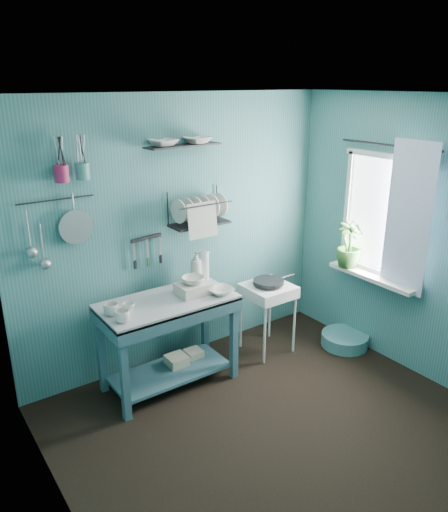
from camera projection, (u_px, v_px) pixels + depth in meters
floor at (281, 432)px, 3.89m from camera, size 3.20×3.20×0.00m
ceiling at (297, 96)px, 3.05m from camera, size 3.20×3.20×0.00m
wall_back at (179, 233)px, 4.63m from camera, size 3.20×0.00×3.20m
wall_left at (59, 351)px, 2.60m from camera, size 0.00×3.00×3.00m
wall_right at (426, 243)px, 4.34m from camera, size 0.00×3.00×3.00m
work_counter at (169, 343)px, 4.38m from camera, size 1.20×0.67×0.82m
mug_left at (122, 316)px, 3.84m from camera, size 0.12×0.12×0.10m
mug_mid at (129, 309)px, 3.97m from camera, size 0.14×0.14×0.09m
mug_right at (111, 310)px, 3.95m from camera, size 0.17×0.17×0.10m
wash_tub at (193, 289)px, 4.34m from camera, size 0.28×0.22×0.10m
tub_bowl at (193, 280)px, 4.32m from camera, size 0.20×0.19×0.06m
soap_bottle at (196, 267)px, 4.57m from camera, size 0.11×0.12×0.30m
water_bottle at (204, 265)px, 4.64m from camera, size 0.09×0.09×0.28m
counter_bowl at (221, 291)px, 4.36m from camera, size 0.22×0.22×0.05m
hotplate_stand at (267, 318)px, 4.97m from camera, size 0.44×0.44×0.70m
frying_pan at (269, 282)px, 4.84m from camera, size 0.30×0.30×0.03m
knife_strip at (146, 238)px, 4.41m from camera, size 0.32×0.07×0.03m
dish_rack at (199, 208)px, 4.52m from camera, size 0.55×0.24×0.32m
upper_shelf at (183, 146)px, 4.29m from camera, size 0.71×0.23×0.01m
shelf_bowl_left at (164, 146)px, 4.18m from camera, size 0.26×0.26×0.06m
shelf_bowl_right at (198, 145)px, 4.37m from camera, size 0.25×0.25×0.06m
utensil_cup_magenta at (62, 174)px, 3.77m from camera, size 0.11×0.11×0.13m
utensil_cup_teal at (82, 171)px, 3.86m from camera, size 0.11×0.11×0.13m
colander at (76, 227)px, 3.98m from camera, size 0.28×0.03×0.28m
ladle_outer at (28, 230)px, 3.78m from camera, size 0.01×0.01×0.30m
ladle_inner at (42, 243)px, 3.87m from camera, size 0.01×0.01×0.30m
hook_rail at (56, 200)px, 3.85m from camera, size 0.60×0.01×0.01m
window_glass at (384, 216)px, 4.62m from camera, size 0.00×1.10×1.10m
windowsill at (372, 277)px, 4.78m from camera, size 0.16×0.95×0.04m
curtain at (408, 219)px, 4.34m from camera, size 0.00×1.35×1.35m
curtain_rod at (389, 145)px, 4.38m from camera, size 0.02×1.05×0.02m
potted_plant at (349, 245)px, 4.92m from camera, size 0.34×0.34×0.45m
storage_tin_large at (177, 367)px, 4.57m from camera, size 0.18×0.18×0.22m
storage_tin_small at (194, 360)px, 4.70m from camera, size 0.15×0.15×0.20m
floor_basin at (345, 340)px, 5.13m from camera, size 0.47×0.47×0.13m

